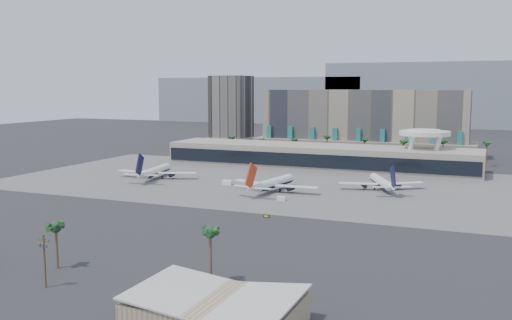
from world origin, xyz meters
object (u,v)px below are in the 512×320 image
at_px(utility_pole, 44,256).
at_px(airliner_right, 382,182).
at_px(service_vehicle_a, 227,182).
at_px(airliner_left, 155,171).
at_px(taxiway_sign, 266,216).
at_px(service_vehicle_b, 281,198).
at_px(airliner_centre, 273,183).

distance_m(utility_pole, airliner_right, 156.13).
xyz_separation_m(airliner_right, service_vehicle_a, (-66.70, -13.92, -2.27)).
relative_size(airliner_left, service_vehicle_a, 9.30).
xyz_separation_m(airliner_right, taxiway_sign, (-26.69, -67.17, -2.88)).
bearing_deg(airliner_right, utility_pole, -132.43).
relative_size(service_vehicle_a, service_vehicle_b, 1.33).
distance_m(airliner_centre, airliner_right, 47.14).
xyz_separation_m(utility_pole, airliner_left, (-59.55, 137.62, -3.52)).
relative_size(airliner_centre, service_vehicle_b, 12.40).
relative_size(airliner_centre, airliner_right, 1.15).
distance_m(service_vehicle_a, service_vehicle_b, 42.28).
height_order(airliner_centre, service_vehicle_b, airliner_centre).
bearing_deg(service_vehicle_a, airliner_centre, -15.59).
bearing_deg(airliner_centre, service_vehicle_a, 171.46).
height_order(airliner_left, service_vehicle_b, airliner_left).
xyz_separation_m(airliner_left, taxiway_sign, (79.70, -55.91, -3.15)).
bearing_deg(airliner_centre, airliner_left, 179.46).
bearing_deg(service_vehicle_a, airliner_left, 177.61).
height_order(airliner_left, service_vehicle_a, airliner_left).
distance_m(utility_pole, airliner_left, 150.00).
bearing_deg(taxiway_sign, utility_pole, -110.71).
bearing_deg(service_vehicle_a, airliner_right, 13.22).
distance_m(airliner_centre, service_vehicle_b, 19.48).
bearing_deg(taxiway_sign, service_vehicle_b, 93.34).
distance_m(service_vehicle_b, taxiway_sign, 29.66).
bearing_deg(service_vehicle_b, taxiway_sign, -83.35).
bearing_deg(service_vehicle_b, service_vehicle_a, 141.77).
bearing_deg(taxiway_sign, service_vehicle_a, 120.06).
height_order(utility_pole, service_vehicle_b, utility_pole).
bearing_deg(airliner_right, service_vehicle_a, 166.82).
bearing_deg(service_vehicle_a, service_vehicle_b, -33.25).
distance_m(airliner_left, airliner_right, 106.98).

